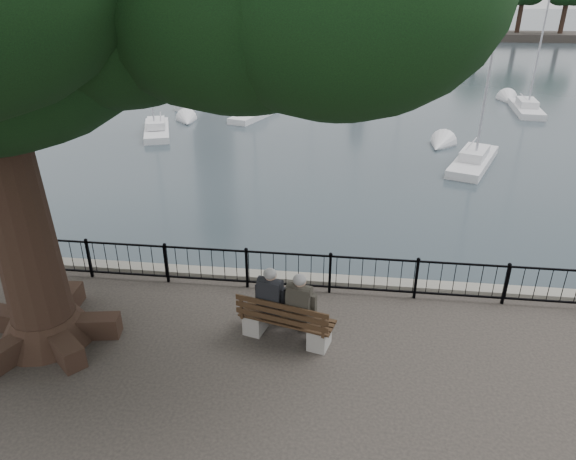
% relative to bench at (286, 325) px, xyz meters
% --- Properties ---
extents(harbor, '(260.00, 260.00, 1.20)m').
position_rel_bench_xyz_m(harbor, '(-0.19, 2.44, -0.86)').
color(harbor, slate).
rests_on(harbor, ground).
extents(railing, '(22.06, 0.06, 1.00)m').
position_rel_bench_xyz_m(railing, '(-0.19, 1.94, 0.20)').
color(railing, black).
rests_on(railing, ground).
extents(bench, '(2.06, 1.07, 1.04)m').
position_rel_bench_xyz_m(bench, '(0.00, 0.00, 0.00)').
color(bench, gray).
rests_on(bench, ground).
extents(person_left, '(0.61, 0.89, 1.65)m').
position_rel_bench_xyz_m(person_left, '(-0.28, 0.19, 0.40)').
color(person_left, black).
rests_on(person_left, ground).
extents(person_right, '(0.61, 0.89, 1.65)m').
position_rel_bench_xyz_m(person_right, '(0.32, 0.03, 0.40)').
color(person_right, black).
rests_on(person_right, ground).
extents(lion_monument, '(6.14, 6.14, 9.02)m').
position_rel_bench_xyz_m(lion_monument, '(1.81, 49.37, 0.91)').
color(lion_monument, slate).
rests_on(lion_monument, ground).
extents(sailboat_a, '(2.85, 4.93, 8.94)m').
position_rel_bench_xyz_m(sailboat_a, '(-9.86, 19.13, -1.07)').
color(sailboat_a, silver).
rests_on(sailboat_a, ground).
extents(sailboat_b, '(2.70, 4.79, 9.41)m').
position_rel_bench_xyz_m(sailboat_b, '(-5.01, 23.70, -1.06)').
color(sailboat_b, silver).
rests_on(sailboat_b, ground).
extents(sailboat_c, '(3.24, 5.26, 9.24)m').
position_rel_bench_xyz_m(sailboat_c, '(6.93, 15.42, -1.07)').
color(sailboat_c, silver).
rests_on(sailboat_c, ground).
extents(sailboat_d, '(2.04, 5.53, 10.09)m').
position_rel_bench_xyz_m(sailboat_d, '(12.74, 27.59, -1.06)').
color(sailboat_d, silver).
rests_on(sailboat_d, ground).
extents(sailboat_e, '(1.83, 5.07, 11.29)m').
position_rel_bench_xyz_m(sailboat_e, '(-10.24, 27.33, -1.02)').
color(sailboat_e, silver).
rests_on(sailboat_e, ground).
extents(sailboat_f, '(2.54, 4.92, 9.27)m').
position_rel_bench_xyz_m(sailboat_f, '(1.68, 32.90, -1.07)').
color(sailboat_f, silver).
rests_on(sailboat_f, ground).
extents(sailboat_g, '(3.29, 5.73, 9.56)m').
position_rel_bench_xyz_m(sailboat_g, '(5.34, 37.82, -1.08)').
color(sailboat_g, silver).
rests_on(sailboat_g, ground).
extents(sailboat_h, '(2.19, 4.89, 10.63)m').
position_rel_bench_xyz_m(sailboat_h, '(-2.43, 38.44, -1.03)').
color(sailboat_h, silver).
rests_on(sailboat_h, ground).
extents(far_shore, '(30.00, 8.60, 9.18)m').
position_rel_bench_xyz_m(far_shore, '(25.35, 78.89, 2.63)').
color(far_shore, '#292622').
rests_on(far_shore, ground).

